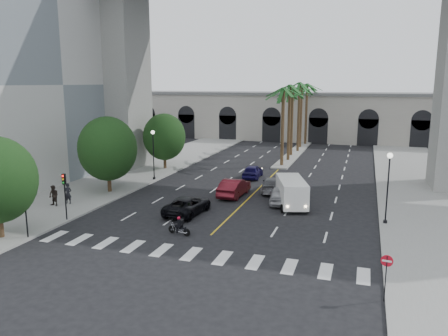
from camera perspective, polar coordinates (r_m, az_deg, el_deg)
ground at (r=28.40m, az=-3.12°, el=-10.05°), size 140.00×140.00×0.00m
sidewalk_left at (r=47.79m, az=-13.49°, el=-1.48°), size 8.00×100.00×0.15m
sidewalk_right at (r=41.31m, az=24.96°, el=-4.20°), size 8.00×100.00×0.15m
median at (r=64.21m, az=9.18°, el=1.89°), size 2.00×24.00×0.20m
pier_building at (r=80.47m, az=11.18°, el=6.66°), size 71.00×10.50×8.50m
palm_a at (r=53.56m, az=7.78°, el=9.80°), size 3.20×3.20×10.30m
palm_b at (r=57.47m, az=8.62°, el=10.13°), size 3.20×3.20×10.60m
palm_c at (r=61.48m, az=8.95°, el=9.75°), size 3.20×3.20×10.10m
palm_d at (r=65.36m, az=9.85°, el=10.44°), size 3.20×3.20×10.90m
palm_e at (r=69.36m, az=10.12°, el=10.08°), size 3.20×3.20×10.40m
palm_f at (r=73.28m, az=10.81°, el=10.32°), size 3.20×3.20×10.70m
street_tree_mid at (r=41.84m, az=-14.96°, el=2.45°), size 5.44×5.44×7.21m
street_tree_far at (r=52.26m, az=-7.80°, el=4.05°), size 5.04×5.04×6.68m
lamp_post_left_far at (r=46.32m, az=-9.21°, el=2.26°), size 0.40×0.40×5.35m
lamp_post_right at (r=33.46m, az=20.64°, el=-1.73°), size 0.40×0.40×5.35m
traffic_signal_near at (r=31.46m, az=-24.56°, el=-4.15°), size 0.25×0.18×3.65m
traffic_signal_far at (r=34.39m, az=-20.09°, el=-2.57°), size 0.25×0.18×3.65m
motorcycle_rider at (r=30.17m, az=-5.80°, el=-7.62°), size 1.77×0.59×1.30m
car_a at (r=37.91m, az=7.35°, el=-3.48°), size 2.49×4.65×1.51m
car_b at (r=39.96m, az=1.33°, el=-2.53°), size 1.91×5.01×1.63m
car_c at (r=34.74m, az=-4.77°, el=-4.87°), size 2.72×5.20×1.40m
car_d at (r=41.77m, az=6.32°, el=-2.17°), size 2.54×5.00×1.39m
car_e at (r=47.56m, az=3.77°, el=-0.44°), size 1.91×4.35×1.46m
cargo_van at (r=36.97m, az=8.81°, el=-3.04°), size 3.59×5.78×2.31m
pedestrian_a at (r=39.17m, az=-19.70°, el=-3.17°), size 0.70×0.52×1.74m
pedestrian_b at (r=38.88m, az=-21.35°, el=-3.39°), size 0.94×0.78×1.74m
do_not_enter_sign at (r=22.36m, az=20.45°, el=-12.13°), size 0.57×0.09×2.33m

